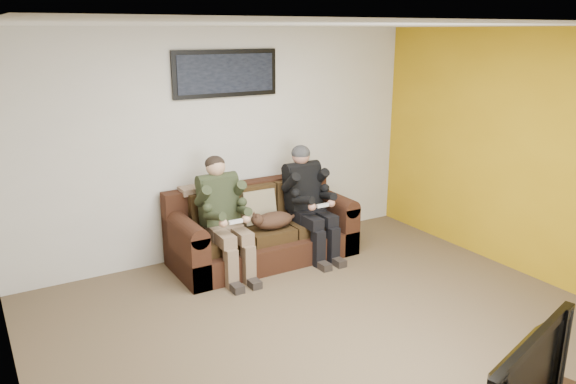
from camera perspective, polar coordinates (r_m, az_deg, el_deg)
floor at (r=5.14m, az=4.84°, el=-13.87°), size 5.00×5.00×0.00m
ceiling at (r=4.45m, az=5.66°, el=16.52°), size 5.00×5.00×0.00m
wall_back at (r=6.53m, az=-6.43°, el=4.88°), size 5.00×0.00×5.00m
wall_left at (r=3.81m, az=-27.07°, el=-5.09°), size 0.00×4.50×4.50m
wall_right at (r=6.39m, az=23.76°, el=3.35°), size 0.00×4.50×4.50m
accent_wall_right at (r=6.38m, az=23.71°, el=3.34°), size 0.00×4.50×4.50m
sofa at (r=6.52m, az=-2.81°, el=-3.98°), size 2.09×0.90×0.86m
throw_pillow at (r=6.46m, az=-3.01°, el=-1.50°), size 0.40×0.19×0.40m
throw_blanket at (r=6.33m, az=-9.06°, el=0.28°), size 0.43×0.21×0.08m
person_left at (r=6.02m, az=-6.60°, el=-1.88°), size 0.51×0.87×1.27m
person_right at (r=6.51m, az=2.04°, el=-0.37°), size 0.51×0.86×1.28m
cat at (r=6.28m, az=-1.63°, el=-2.89°), size 0.66×0.26×0.24m
framed_poster at (r=6.40m, az=-6.33°, el=11.89°), size 1.25×0.05×0.52m
television at (r=3.41m, az=21.57°, el=-17.28°), size 1.04×0.42×0.60m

